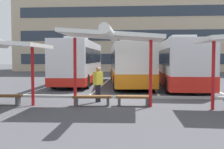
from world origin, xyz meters
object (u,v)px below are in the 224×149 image
Objects in this scene: coach_bus_0 at (80,62)px; coach_bus_1 at (128,65)px; waiting_shelter_1 at (112,37)px; waiting_passenger_0 at (98,82)px; bench_1 at (92,98)px; coach_bus_2 at (178,64)px; bench_2 at (133,98)px; bench_0 at (3,97)px.

coach_bus_0 is 0.87× the size of coach_bus_1.
waiting_passenger_0 is at bearing 119.21° from waiting_shelter_1.
coach_bus_0 is at bearing 177.67° from coach_bus_1.
bench_1 is (-0.90, 0.34, -2.65)m from waiting_shelter_1.
coach_bus_2 reaches higher than waiting_passenger_0.
waiting_shelter_1 is 2.57m from waiting_passenger_0.
waiting_passenger_0 is (-4.88, -7.28, -0.67)m from coach_bus_2.
waiting_passenger_0 is (0.12, 1.05, 0.64)m from bench_1.
coach_bus_2 is at bearing -16.17° from coach_bus_0.
bench_1 is at bearing -176.99° from bench_2.
waiting_shelter_1 is at bearing -4.10° from bench_0.
bench_2 is (0.43, -10.29, -1.25)m from coach_bus_1.
bench_1 is 1.24m from waiting_passenger_0.
bench_0 is at bearing 175.90° from waiting_shelter_1.
coach_bus_0 reaches higher than bench_2.
coach_bus_0 reaches higher than bench_1.
coach_bus_2 is 9.81m from bench_1.
waiting_shelter_1 is 2.79× the size of waiting_passenger_0.
bench_2 is at bearing 25.71° from waiting_shelter_1.
coach_bus_2 is (7.65, -2.22, -0.12)m from coach_bus_0.
coach_bus_0 is 4.02m from coach_bus_1.
coach_bus_0 is 0.99× the size of coach_bus_2.
coach_bus_2 is at bearing 68.73° from bench_2.
bench_2 is (5.90, 0.08, -0.01)m from bench_0.
bench_0 is at bearing -97.87° from coach_bus_0.
coach_bus_1 is at bearing 150.54° from coach_bus_2.
waiting_shelter_1 is 2.84m from bench_2.
coach_bus_1 reaches higher than waiting_shelter_1.
waiting_passenger_0 is (4.22, 1.03, 0.64)m from bench_0.
coach_bus_0 is 7.96m from coach_bus_2.
waiting_passenger_0 is (-1.25, -9.33, -0.60)m from coach_bus_1.
coach_bus_2 is 6.63× the size of waiting_passenger_0.
bench_1 is 1.02× the size of waiting_passenger_0.
bench_0 is 0.37× the size of waiting_shelter_1.
waiting_passenger_0 is at bearing 13.77° from bench_0.
bench_2 is at bearing -87.60° from coach_bus_1.
coach_bus_1 is at bearing 87.50° from waiting_shelter_1.
coach_bus_2 is at bearing 64.65° from waiting_shelter_1.
bench_2 is (1.80, 0.09, -0.00)m from bench_1.
bench_0 is at bearing -137.60° from coach_bus_2.
coach_bus_0 is at bearing 104.06° from bench_1.
waiting_passenger_0 reaches higher than bench_1.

